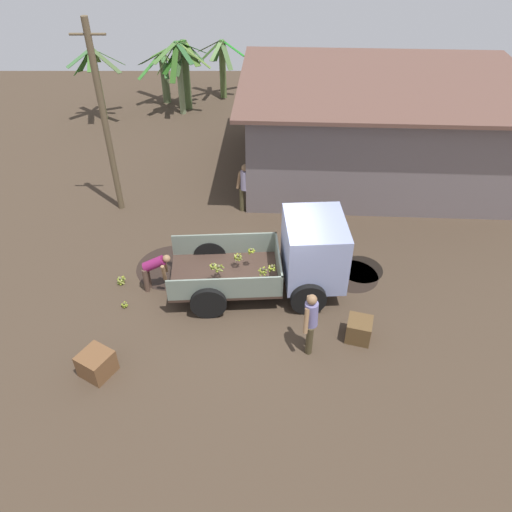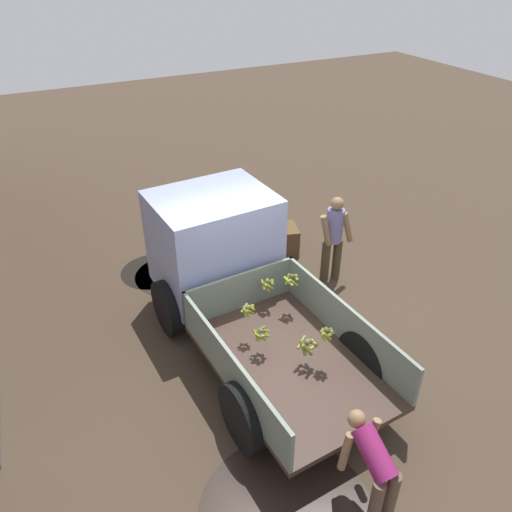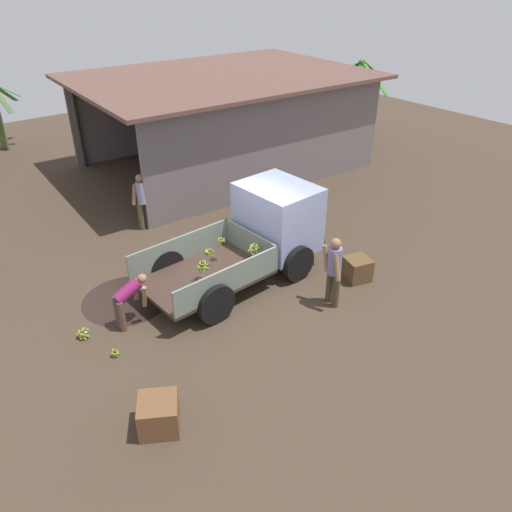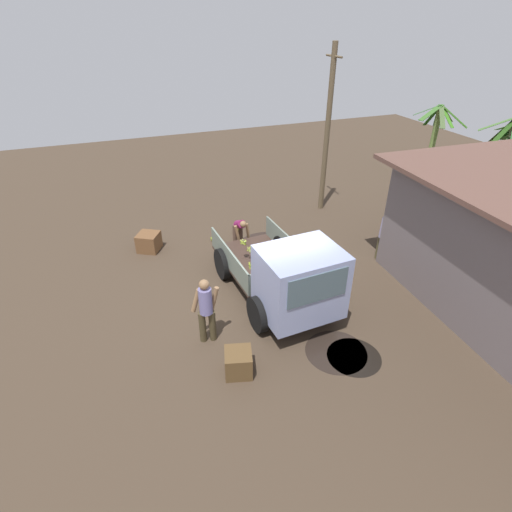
{
  "view_description": "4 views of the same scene",
  "coord_description": "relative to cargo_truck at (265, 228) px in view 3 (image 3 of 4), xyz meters",
  "views": [
    {
      "loc": [
        -0.24,
        -9.86,
        9.0
      ],
      "look_at": [
        -0.24,
        0.14,
        1.1
      ],
      "focal_mm": 35.0,
      "sensor_mm": 36.0,
      "label": 1
    },
    {
      "loc": [
        -5.27,
        2.76,
        5.43
      ],
      "look_at": [
        0.46,
        -0.15,
        1.32
      ],
      "focal_mm": 35.0,
      "sensor_mm": 36.0,
      "label": 2
    },
    {
      "loc": [
        -6.04,
        -8.17,
        6.74
      ],
      "look_at": [
        -0.27,
        -0.82,
        1.18
      ],
      "focal_mm": 35.0,
      "sensor_mm": 36.0,
      "label": 3
    },
    {
      "loc": [
        8.01,
        -3.45,
        6.63
      ],
      "look_at": [
        -0.03,
        -0.38,
        1.39
      ],
      "focal_mm": 28.0,
      "sensor_mm": 36.0,
      "label": 4
    }
  ],
  "objects": [
    {
      "name": "mud_patch_1",
      "position": [
        1.91,
        0.73,
        -1.1
      ],
      "size": [
        1.22,
        1.22,
        0.01
      ],
      "primitive_type": "cylinder",
      "color": "black",
      "rests_on": "ground"
    },
    {
      "name": "warehouse_shed",
      "position": [
        3.87,
        6.57,
        1.36
      ],
      "size": [
        10.3,
        7.71,
        3.33
      ],
      "rotation": [
        0.0,
        0.0,
        -0.05
      ],
      "color": "slate",
      "rests_on": "ground"
    },
    {
      "name": "wooden_crate_0",
      "position": [
        -4.59,
        -2.88,
        -0.81
      ],
      "size": [
        0.89,
        0.89,
        0.59
      ],
      "primitive_type": "cube",
      "rotation": [
        0.0,
        0.0,
        1.03
      ],
      "color": "brown",
      "rests_on": "ground"
    },
    {
      "name": "banana_bunch_on_ground_1",
      "position": [
        -4.44,
        -0.79,
        -1.02
      ],
      "size": [
        0.19,
        0.19,
        0.16
      ],
      "color": "brown",
      "rests_on": "ground"
    },
    {
      "name": "banana_palm_2",
      "position": [
        9.59,
        5.66,
        0.66
      ],
      "size": [
        2.74,
        2.5,
        3.28
      ],
      "color": "#3E5E35",
      "rests_on": "ground"
    },
    {
      "name": "person_bystander_near_shed",
      "position": [
        -1.4,
        3.79,
        -0.18
      ],
      "size": [
        0.62,
        0.33,
        1.66
      ],
      "rotation": [
        0.0,
        0.0,
        1.55
      ],
      "color": "#4E472C",
      "rests_on": "ground"
    },
    {
      "name": "cargo_truck",
      "position": [
        0.0,
        0.0,
        0.0
      ],
      "size": [
        4.57,
        2.35,
        2.09
      ],
      "rotation": [
        0.0,
        0.0,
        0.05
      ],
      "color": "#3B2A22",
      "rests_on": "ground"
    },
    {
      "name": "banana_bunch_on_ground_0",
      "position": [
        -4.72,
        0.13,
        -0.98
      ],
      "size": [
        0.26,
        0.26,
        0.23
      ],
      "color": "brown",
      "rests_on": "ground"
    },
    {
      "name": "mud_patch_2",
      "position": [
        1.62,
        0.44,
        -1.1
      ],
      "size": [
        1.42,
        1.42,
        0.01
      ],
      "primitive_type": "cylinder",
      "color": "black",
      "rests_on": "ground"
    },
    {
      "name": "ground",
      "position": [
        -0.82,
        -0.2,
        -1.1
      ],
      "size": [
        36.0,
        36.0,
        0.0
      ],
      "primitive_type": "plane",
      "color": "#413326"
    },
    {
      "name": "mud_patch_0",
      "position": [
        -3.44,
        0.83,
        -1.1
      ],
      "size": [
        2.0,
        2.0,
        0.01
      ],
      "primitive_type": "cylinder",
      "color": "black",
      "rests_on": "ground"
    },
    {
      "name": "person_foreground_visitor",
      "position": [
        0.16,
        -2.18,
        -0.16
      ],
      "size": [
        0.39,
        0.68,
        1.69
      ],
      "rotation": [
        0.0,
        0.0,
        2.98
      ],
      "color": "#423823",
      "rests_on": "ground"
    },
    {
      "name": "wooden_crate_1",
      "position": [
        1.39,
        -1.84,
        -0.82
      ],
      "size": [
        0.71,
        0.71,
        0.56
      ],
      "primitive_type": "cube",
      "rotation": [
        0.0,
        0.0,
        4.44
      ],
      "color": "brown",
      "rests_on": "ground"
    },
    {
      "name": "person_worker_loading",
      "position": [
        -3.72,
        -0.05,
        -0.42
      ],
      "size": [
        0.77,
        0.54,
        1.12
      ],
      "rotation": [
        0.0,
        0.0,
        -0.01
      ],
      "color": "brown",
      "rests_on": "ground"
    }
  ]
}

